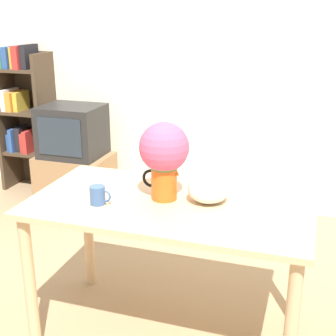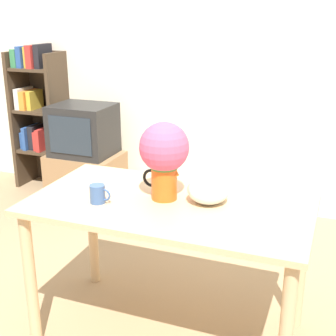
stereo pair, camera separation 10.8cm
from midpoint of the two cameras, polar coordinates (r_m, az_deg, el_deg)
ground_plane at (r=2.71m, az=-7.04°, el=-19.73°), size 12.00×12.00×0.00m
wall_back at (r=4.04m, az=4.44°, el=13.29°), size 8.00×0.05×2.60m
table at (r=2.37m, az=-1.09°, el=-6.70°), size 1.39×0.76×0.78m
flower_vase at (r=2.28m, az=-1.84°, el=1.71°), size 0.25×0.25×0.39m
coffee_mug at (r=2.31m, az=-9.86°, el=-3.30°), size 0.11×0.08×0.09m
white_bowl at (r=2.30m, az=3.63°, el=-2.61°), size 0.21×0.21×0.13m
tv_stand at (r=4.26m, az=-11.88°, el=-1.50°), size 0.62×0.45×0.47m
tv_set at (r=4.13m, az=-12.32°, el=4.43°), size 0.51×0.44×0.44m
bookshelf at (r=4.70m, az=-17.67°, el=6.63°), size 0.48×0.34×1.39m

